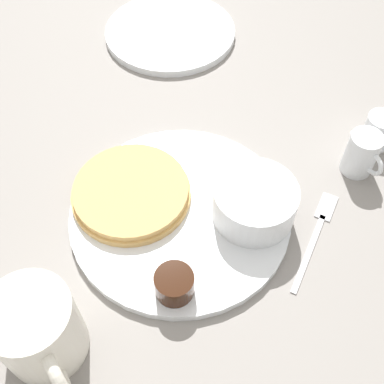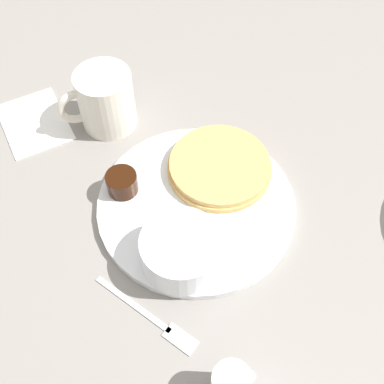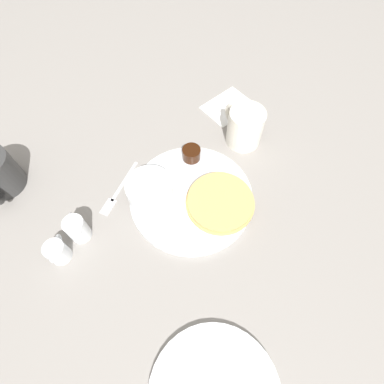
{
  "view_description": "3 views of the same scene",
  "coord_description": "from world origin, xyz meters",
  "px_view_note": "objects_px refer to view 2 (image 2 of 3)",
  "views": [
    {
      "loc": [
        -0.21,
        -0.26,
        0.51
      ],
      "look_at": [
        0.01,
        -0.01,
        0.05
      ],
      "focal_mm": 45.0,
      "sensor_mm": 36.0,
      "label": 1
    },
    {
      "loc": [
        0.31,
        -0.2,
        0.57
      ],
      "look_at": [
        -0.01,
        0.0,
        0.02
      ],
      "focal_mm": 45.0,
      "sensor_mm": 36.0,
      "label": 2
    },
    {
      "loc": [
        0.23,
        0.23,
        0.6
      ],
      "look_at": [
        -0.0,
        0.0,
        0.03
      ],
      "focal_mm": 28.0,
      "sensor_mm": 36.0,
      "label": 3
    }
  ],
  "objects_px": {
    "plate": "(196,205)",
    "bowl": "(181,250)",
    "coffee_mug": "(104,100)",
    "fork": "(156,321)"
  },
  "relations": [
    {
      "from": "plate",
      "to": "bowl",
      "type": "relative_size",
      "value": 2.72
    },
    {
      "from": "coffee_mug",
      "to": "fork",
      "type": "height_order",
      "value": "coffee_mug"
    },
    {
      "from": "bowl",
      "to": "fork",
      "type": "bearing_deg",
      "value": -53.11
    },
    {
      "from": "plate",
      "to": "fork",
      "type": "xyz_separation_m",
      "value": [
        0.11,
        -0.13,
        -0.0
      ]
    },
    {
      "from": "coffee_mug",
      "to": "fork",
      "type": "distance_m",
      "value": 0.34
    },
    {
      "from": "bowl",
      "to": "coffee_mug",
      "type": "xyz_separation_m",
      "value": [
        -0.28,
        0.03,
        0.01
      ]
    },
    {
      "from": "plate",
      "to": "fork",
      "type": "height_order",
      "value": "plate"
    },
    {
      "from": "bowl",
      "to": "fork",
      "type": "height_order",
      "value": "bowl"
    },
    {
      "from": "plate",
      "to": "coffee_mug",
      "type": "relative_size",
      "value": 2.32
    },
    {
      "from": "bowl",
      "to": "fork",
      "type": "distance_m",
      "value": 0.09
    }
  ]
}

